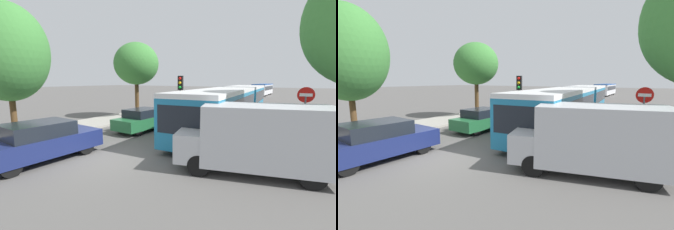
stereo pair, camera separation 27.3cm
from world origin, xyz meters
TOP-DOWN VIEW (x-y plane):
  - ground_plane at (0.00, 0.00)m, footprint 200.00×200.00m
  - kerb_strip_left at (-6.26, 22.37)m, footprint 3.20×54.75m
  - articulated_bus at (2.10, 10.16)m, footprint 4.12×17.69m
  - city_bus_rear at (-1.90, 44.75)m, footprint 2.53×10.95m
  - queued_car_navy at (-1.88, -1.40)m, footprint 2.03×4.45m
  - queued_car_green at (-1.87, 4.91)m, footprint 1.83×4.02m
  - queued_car_black at (-2.10, 10.94)m, footprint 2.00×4.37m
  - queued_car_graphite at (-1.97, 16.99)m, footprint 2.03×4.45m
  - queued_car_white at (-1.81, 23.17)m, footprint 1.85×4.06m
  - queued_car_red at (-1.68, 29.77)m, footprint 2.06×4.51m
  - white_van at (5.48, 1.90)m, footprint 5.35×3.26m
  - traffic_light at (-0.26, 6.73)m, footprint 0.37×0.39m
  - no_entry_sign at (6.65, 5.94)m, footprint 0.70×0.08m
  - tree_left_near at (-5.45, -0.78)m, footprint 3.71×3.71m
  - tree_left_mid at (-5.39, 8.46)m, footprint 3.64×3.64m

SIDE VIEW (x-z plane):
  - ground_plane at x=0.00m, z-range 0.00..0.00m
  - kerb_strip_left at x=-6.26m, z-range 0.00..0.14m
  - queued_car_green at x=-1.87m, z-range 0.01..1.38m
  - queued_car_white at x=-1.81m, z-range 0.01..1.40m
  - queued_car_black at x=-2.10m, z-range 0.01..1.51m
  - queued_car_graphite at x=-1.97m, z-range 0.01..1.53m
  - queued_car_navy at x=-1.88m, z-range 0.01..1.53m
  - queued_car_red at x=-1.68m, z-range 0.01..1.55m
  - white_van at x=5.48m, z-range 0.09..2.40m
  - city_bus_rear at x=-1.90m, z-range 0.18..2.54m
  - articulated_bus at x=2.10m, z-range 0.20..2.81m
  - no_entry_sign at x=6.65m, z-range 0.47..3.29m
  - traffic_light at x=-0.26m, z-range 0.80..4.20m
  - tree_left_near at x=-5.45m, z-range 1.04..7.78m
  - tree_left_mid at x=-5.39m, z-range 1.36..7.51m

